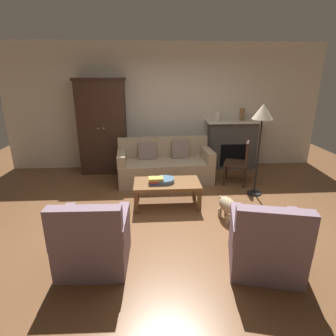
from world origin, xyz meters
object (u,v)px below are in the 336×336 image
at_px(mantel_vase_cream, 218,116).
at_px(floor_lamp, 262,117).
at_px(fireplace, 232,144).
at_px(armchair_near_left, 93,242).
at_px(dog, 229,206).
at_px(armoire, 103,126).
at_px(book_stack, 156,181).
at_px(fruit_bowl, 164,180).
at_px(side_chair_wooden, 241,160).
at_px(mantel_vase_bronze, 242,114).
at_px(couch, 165,165).
at_px(coffee_table, 167,185).
at_px(armchair_near_right, 266,244).

height_order(mantel_vase_cream, floor_lamp, floor_lamp).
height_order(fireplace, armchair_near_left, fireplace).
height_order(mantel_vase_cream, dog, mantel_vase_cream).
bearing_deg(armoire, book_stack, -59.65).
xyz_separation_m(fireplace, fruit_bowl, (-1.69, -1.93, -0.12)).
distance_m(book_stack, side_chair_wooden, 1.94).
height_order(fireplace, mantel_vase_bronze, mantel_vase_bronze).
xyz_separation_m(mantel_vase_cream, armchair_near_left, (-2.21, -3.43, -0.91)).
bearing_deg(couch, coffee_table, -91.44).
distance_m(armoire, book_stack, 2.28).
relative_size(armchair_near_left, side_chair_wooden, 0.98).
bearing_deg(side_chair_wooden, fireplace, 83.36).
xyz_separation_m(fruit_bowl, armchair_near_left, (-0.90, -1.52, -0.14)).
bearing_deg(book_stack, side_chair_wooden, 28.27).
bearing_deg(coffee_table, mantel_vase_cream, 56.55).
relative_size(mantel_vase_bronze, floor_lamp, 0.16).
bearing_deg(mantel_vase_bronze, mantel_vase_cream, 180.00).
distance_m(fireplace, side_chair_wooden, 1.08).
relative_size(coffee_table, mantel_vase_bronze, 4.05).
xyz_separation_m(coffee_table, dog, (0.89, -0.59, -0.12)).
relative_size(couch, mantel_vase_bronze, 7.27).
relative_size(fruit_bowl, mantel_vase_bronze, 1.21).
height_order(book_stack, mantel_vase_cream, mantel_vase_cream).
bearing_deg(mantel_vase_bronze, couch, -157.94).
height_order(couch, floor_lamp, floor_lamp).
xyz_separation_m(armoire, fruit_bowl, (1.26, -1.86, -0.58)).
distance_m(fruit_bowl, armchair_near_right, 2.00).
distance_m(mantel_vase_bronze, armchair_near_right, 3.82).
xyz_separation_m(fruit_bowl, side_chair_wooden, (1.57, 0.86, 0.06)).
height_order(fruit_bowl, floor_lamp, floor_lamp).
height_order(fireplace, armoire, armoire).
height_order(mantel_vase_cream, side_chair_wooden, mantel_vase_cream).
bearing_deg(dog, fireplace, 73.35).
bearing_deg(dog, book_stack, 152.98).
height_order(couch, book_stack, couch).
bearing_deg(book_stack, armoire, 120.35).
xyz_separation_m(armchair_near_left, floor_lamp, (2.60, 1.87, 1.11)).
xyz_separation_m(mantel_vase_cream, floor_lamp, (0.39, -1.57, 0.21)).
bearing_deg(floor_lamp, fruit_bowl, -168.39).
bearing_deg(book_stack, mantel_vase_bronze, 44.44).
distance_m(armoire, mantel_vase_bronze, 3.14).
height_order(couch, fruit_bowl, couch).
distance_m(armoire, armchair_near_left, 3.47).
bearing_deg(armchair_near_left, floor_lamp, 35.65).
xyz_separation_m(fireplace, mantel_vase_bronze, (0.18, -0.02, 0.69)).
bearing_deg(fireplace, armchair_near_right, -100.07).
xyz_separation_m(armoire, mantel_vase_bronze, (3.13, 0.06, 0.22)).
bearing_deg(armchair_near_right, mantel_vase_bronze, 77.14).
bearing_deg(side_chair_wooden, fruit_bowl, -151.19).
distance_m(coffee_table, mantel_vase_cream, 2.46).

